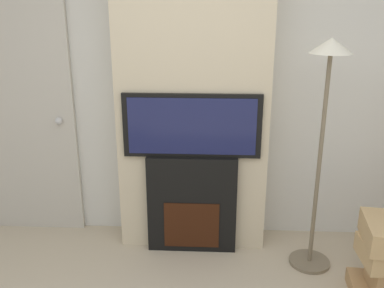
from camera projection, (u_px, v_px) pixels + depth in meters
wall_back at (194, 75)px, 3.38m from camera, size 6.00×0.06×2.70m
chimney_breast at (193, 79)px, 3.21m from camera, size 1.15×0.30×2.70m
fireplace at (192, 203)px, 3.37m from camera, size 0.70×0.15×0.79m
television at (192, 126)px, 3.16m from camera, size 1.03×0.07×0.49m
floor_lamp at (325, 109)px, 2.89m from camera, size 0.31×0.31×1.69m
entry_door at (26, 114)px, 3.49m from camera, size 0.81×0.09×2.06m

